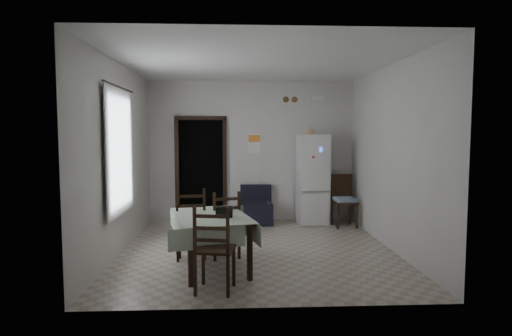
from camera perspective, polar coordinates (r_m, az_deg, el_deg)
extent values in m
plane|color=#AC9E8C|center=(6.84, 0.21, -10.83)|extent=(4.50, 4.50, 0.00)
cube|color=black|center=(9.11, -7.22, -0.28)|extent=(0.90, 0.45, 2.10)
cube|color=black|center=(8.92, -10.48, -0.43)|extent=(0.08, 0.10, 2.18)
cube|color=black|center=(8.84, -4.17, -0.41)|extent=(0.08, 0.10, 2.18)
cube|color=black|center=(8.84, -7.41, 6.64)|extent=(1.06, 0.10, 0.08)
cube|color=silver|center=(6.64, -18.56, 2.02)|extent=(0.10, 1.20, 1.60)
cube|color=silver|center=(6.61, -17.64, 2.03)|extent=(0.02, 1.45, 1.85)
cylinder|color=black|center=(6.64, -17.76, 10.25)|extent=(0.02, 1.60, 0.02)
cube|color=white|center=(8.84, -0.23, 3.30)|extent=(0.28, 0.02, 0.40)
cube|color=orange|center=(8.83, -0.23, 3.95)|extent=(0.24, 0.01, 0.14)
cube|color=beige|center=(8.87, 0.42, -0.06)|extent=(0.08, 0.02, 0.12)
cylinder|color=brown|center=(8.91, 4.00, 9.09)|extent=(0.12, 0.03, 0.12)
cylinder|color=brown|center=(8.93, 5.16, 9.08)|extent=(0.12, 0.03, 0.12)
cube|color=white|center=(8.99, 8.20, 9.21)|extent=(0.25, 0.07, 0.09)
cone|color=tan|center=(8.67, 7.12, 5.05)|extent=(0.24, 0.24, 0.18)
cube|color=black|center=(5.63, -4.27, -5.85)|extent=(0.22, 0.14, 0.14)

